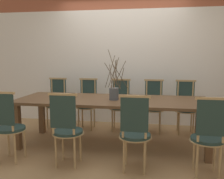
# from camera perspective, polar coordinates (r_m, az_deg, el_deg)

# --- Properties ---
(ground_plane) EXTENTS (16.00, 16.00, 0.00)m
(ground_plane) POSITION_cam_1_polar(r_m,az_deg,el_deg) (4.02, 0.00, -12.57)
(ground_plane) COLOR #A87F51
(wall_rear) EXTENTS (12.00, 0.06, 3.20)m
(wall_rear) POSITION_cam_1_polar(r_m,az_deg,el_deg) (5.10, 2.59, 10.09)
(wall_rear) COLOR silver
(wall_rear) RESTS_ON ground_plane
(dining_table) EXTENTS (2.93, 1.03, 0.73)m
(dining_table) POSITION_cam_1_polar(r_m,az_deg,el_deg) (3.84, 0.00, -3.37)
(dining_table) COLOR brown
(dining_table) RESTS_ON ground_plane
(chair_near_leftend) EXTENTS (0.40, 0.40, 0.96)m
(chair_near_leftend) POSITION_cam_1_polar(r_m,az_deg,el_deg) (3.54, -22.63, -7.39)
(chair_near_leftend) COLOR #233833
(chair_near_leftend) RESTS_ON ground_plane
(chair_near_left) EXTENTS (0.40, 0.40, 0.96)m
(chair_near_left) POSITION_cam_1_polar(r_m,az_deg,el_deg) (3.20, -10.35, -8.53)
(chair_near_left) COLOR #233833
(chair_near_left) RESTS_ON ground_plane
(chair_near_center) EXTENTS (0.40, 0.40, 0.96)m
(chair_near_center) POSITION_cam_1_polar(r_m,az_deg,el_deg) (3.02, 5.27, -9.41)
(chair_near_center) COLOR #233833
(chair_near_center) RESTS_ON ground_plane
(chair_near_right) EXTENTS (0.40, 0.40, 0.96)m
(chair_near_right) POSITION_cam_1_polar(r_m,az_deg,el_deg) (3.08, 21.18, -9.61)
(chair_near_right) COLOR #233833
(chair_near_right) RESTS_ON ground_plane
(chair_far_leftend) EXTENTS (0.40, 0.40, 0.96)m
(chair_far_leftend) POSITION_cam_1_polar(r_m,az_deg,el_deg) (5.00, -12.59, -2.60)
(chair_far_leftend) COLOR #233833
(chair_far_leftend) RESTS_ON ground_plane
(chair_far_left) EXTENTS (0.40, 0.40, 0.96)m
(chair_far_left) POSITION_cam_1_polar(r_m,az_deg,el_deg) (4.80, -5.70, -2.88)
(chair_far_left) COLOR #233833
(chair_far_left) RESTS_ON ground_plane
(chair_far_center) EXTENTS (0.40, 0.40, 0.96)m
(chair_far_center) POSITION_cam_1_polar(r_m,az_deg,el_deg) (4.67, 1.89, -3.14)
(chair_far_center) COLOR #233833
(chair_far_center) RESTS_ON ground_plane
(chair_far_right) EXTENTS (0.40, 0.40, 0.96)m
(chair_far_right) POSITION_cam_1_polar(r_m,az_deg,el_deg) (4.63, 9.43, -3.35)
(chair_far_right) COLOR #233833
(chair_far_right) RESTS_ON ground_plane
(chair_far_rightend) EXTENTS (0.40, 0.40, 0.96)m
(chair_far_rightend) POSITION_cam_1_polar(r_m,az_deg,el_deg) (4.67, 16.46, -3.49)
(chair_far_rightend) COLOR #233833
(chair_far_rightend) RESTS_ON ground_plane
(vase_centerpiece) EXTENTS (0.35, 0.39, 0.75)m
(vase_centerpiece) POSITION_cam_1_polar(r_m,az_deg,el_deg) (3.75, 0.47, -0.65)
(vase_centerpiece) COLOR #4C5156
(vase_centerpiece) RESTS_ON dining_table
(book_stack) EXTENTS (0.24, 0.20, 0.04)m
(book_stack) POSITION_cam_1_polar(r_m,az_deg,el_deg) (4.13, -10.14, -1.32)
(book_stack) COLOR beige
(book_stack) RESTS_ON dining_table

